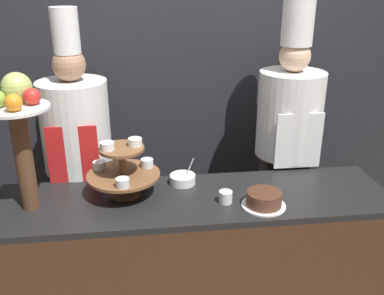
% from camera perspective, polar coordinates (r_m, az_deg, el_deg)
% --- Properties ---
extents(wall_back, '(10.00, 0.06, 2.80)m').
position_cam_1_polar(wall_back, '(2.94, -1.78, 10.69)').
color(wall_back, '#232328').
rests_on(wall_back, ground_plane).
extents(buffet_counter, '(2.14, 0.56, 0.86)m').
position_cam_1_polar(buffet_counter, '(2.56, 0.28, -15.14)').
color(buffet_counter, '#422819').
rests_on(buffet_counter, ground_plane).
extents(tiered_stand, '(0.39, 0.39, 0.32)m').
position_cam_1_polar(tiered_stand, '(2.31, -9.18, -2.87)').
color(tiered_stand, brown).
rests_on(tiered_stand, buffet_counter).
extents(fruit_pedestal, '(0.31, 0.31, 0.69)m').
position_cam_1_polar(fruit_pedestal, '(2.22, -22.06, 3.23)').
color(fruit_pedestal, brown).
rests_on(fruit_pedestal, buffet_counter).
extents(cake_round, '(0.23, 0.23, 0.08)m').
position_cam_1_polar(cake_round, '(2.25, 9.57, -6.85)').
color(cake_round, white).
rests_on(cake_round, buffet_counter).
extents(cup_white, '(0.07, 0.07, 0.06)m').
position_cam_1_polar(cup_white, '(2.27, 4.50, -6.59)').
color(cup_white, white).
rests_on(cup_white, buffet_counter).
extents(serving_bowl_far, '(0.15, 0.15, 0.15)m').
position_cam_1_polar(serving_bowl_far, '(2.46, -1.25, -4.24)').
color(serving_bowl_far, white).
rests_on(serving_bowl_far, buffet_counter).
extents(chef_left, '(0.41, 0.41, 1.82)m').
position_cam_1_polar(chef_left, '(2.71, -14.90, -0.67)').
color(chef_left, '#28282D').
rests_on(chef_left, ground_plane).
extents(chef_center_left, '(0.41, 0.41, 1.87)m').
position_cam_1_polar(chef_center_left, '(2.83, 12.62, 1.23)').
color(chef_center_left, '#38332D').
rests_on(chef_center_left, ground_plane).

